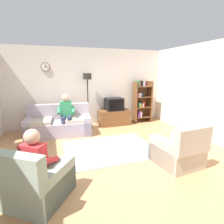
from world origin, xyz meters
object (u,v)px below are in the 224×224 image
at_px(armchair_near_window, 36,183).
at_px(tv, 114,104).
at_px(bookshelf, 141,100).
at_px(couch, 59,124).
at_px(armchair_near_bookshelf, 178,152).
at_px(tv_stand, 114,117).
at_px(floor_lamp, 87,85).
at_px(person_on_couch, 66,112).
at_px(person_in_left_armchair, 38,160).

bearing_deg(armchair_near_window, tv, 54.32).
bearing_deg(bookshelf, couch, -170.79).
height_order(armchair_near_window, armchair_near_bookshelf, same).
relative_size(tv_stand, floor_lamp, 0.59).
relative_size(couch, bookshelf, 1.25).
bearing_deg(couch, tv_stand, 12.40).
xyz_separation_m(tv_stand, tv, (0.00, -0.02, 0.49)).
xyz_separation_m(tv_stand, person_on_couch, (-1.72, -0.54, 0.42)).
xyz_separation_m(tv, person_in_left_armchair, (-2.36, -3.29, -0.16)).
relative_size(couch, floor_lamp, 1.07).
bearing_deg(floor_lamp, armchair_near_bookshelf, -69.88).
height_order(couch, floor_lamp, floor_lamp).
height_order(tv, person_in_left_armchair, person_in_left_armchair).
bearing_deg(tv, person_in_left_armchair, -125.68).
bearing_deg(tv_stand, person_in_left_armchair, -125.48).
bearing_deg(tv, tv_stand, 90.00).
bearing_deg(tv, bookshelf, 4.79).
bearing_deg(person_on_couch, tv, 16.62).
height_order(armchair_near_window, person_on_couch, person_on_couch).
bearing_deg(floor_lamp, person_in_left_armchair, -112.91).
relative_size(bookshelf, floor_lamp, 0.86).
height_order(couch, person_in_left_armchair, person_in_left_armchair).
height_order(bookshelf, person_on_couch, bookshelf).
xyz_separation_m(armchair_near_window, armchair_near_bookshelf, (2.69, 0.21, 0.00)).
relative_size(floor_lamp, armchair_near_bookshelf, 1.95).
relative_size(floor_lamp, person_in_left_armchair, 1.65).
xyz_separation_m(floor_lamp, person_on_couch, (-0.80, -0.64, -0.75)).
height_order(armchair_near_window, person_in_left_armchair, person_in_left_armchair).
xyz_separation_m(tv, bookshelf, (1.12, 0.09, 0.06)).
xyz_separation_m(tv, person_on_couch, (-1.72, -0.51, -0.07)).
relative_size(floor_lamp, armchair_near_window, 1.57).
xyz_separation_m(floor_lamp, armchair_near_bookshelf, (1.20, -3.28, -1.16)).
height_order(tv, bookshelf, bookshelf).
xyz_separation_m(armchair_near_window, person_on_couch, (0.70, 2.85, 0.41)).
distance_m(couch, armchair_near_bookshelf, 3.54).
bearing_deg(tv_stand, armchair_near_bookshelf, -84.94).
bearing_deg(person_on_couch, armchair_near_window, -103.72).
bearing_deg(floor_lamp, tv_stand, -6.15).
bearing_deg(tv_stand, floor_lamp, 173.85).
xyz_separation_m(tv_stand, person_in_left_armchair, (-2.36, -3.31, 0.33)).
distance_m(armchair_near_window, armchair_near_bookshelf, 2.70).
distance_m(person_on_couch, person_in_left_armchair, 2.85).
xyz_separation_m(bookshelf, person_on_couch, (-2.83, -0.61, -0.14)).
height_order(bookshelf, armchair_near_window, bookshelf).
bearing_deg(person_in_left_armchair, tv, 54.32).
distance_m(tv_stand, person_on_couch, 1.85).
distance_m(floor_lamp, armchair_near_window, 3.96).
relative_size(tv, armchair_near_window, 0.51).
height_order(person_on_couch, person_in_left_armchair, person_on_couch).
bearing_deg(floor_lamp, tv, -7.65).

